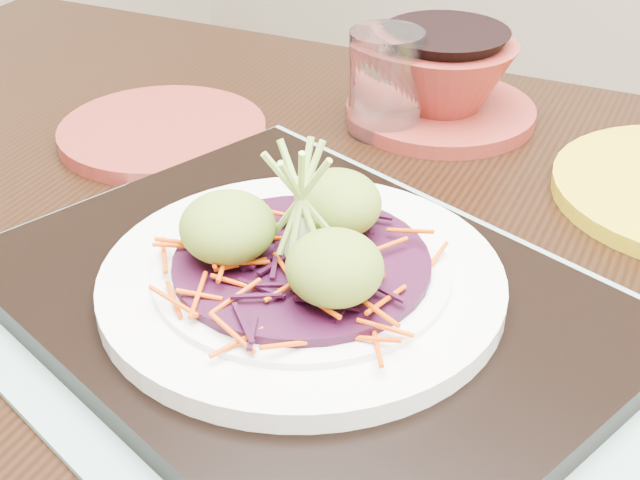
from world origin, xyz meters
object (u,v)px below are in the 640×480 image
Objects in this scene: water_glass at (385,83)px; terracotta_side_plate at (163,132)px; dining_table at (344,406)px; serving_tray at (302,302)px; terracotta_bowl_set at (442,85)px; white_plate at (302,280)px.

terracotta_side_plate is at bearing -141.00° from water_glass.
water_glass reaches higher than dining_table.
water_glass reaches higher than serving_tray.
terracotta_bowl_set reaches higher than terracotta_side_plate.
terracotta_side_plate is (-0.26, 0.10, 0.11)m from dining_table.
terracotta_bowl_set reaches higher than white_plate.
terracotta_bowl_set is at bearing 114.75° from serving_tray.
terracotta_side_plate is 0.26m from terracotta_bowl_set.
serving_tray is at bearing -69.45° from water_glass.
terracotta_side_plate reaches higher than dining_table.
dining_table is 3.59× the size of serving_tray.
serving_tray is 4.19× the size of water_glass.
terracotta_side_plate is at bearing 149.45° from dining_table.
serving_tray is 0.33m from terracotta_bowl_set.
white_plate is at bearing -69.45° from water_glass.
water_glass is (-0.10, 0.27, 0.02)m from white_plate.
dining_table is 5.52× the size of white_plate.
dining_table is at bearing 93.80° from serving_tray.
white_plate is at bearing -77.50° from terracotta_bowl_set.
dining_table is 0.29m from water_glass.
serving_tray is 0.02m from white_plate.
white_plate reaches higher than dining_table.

